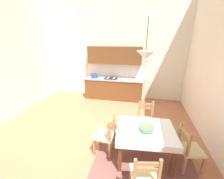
# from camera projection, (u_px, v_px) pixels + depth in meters

# --- Properties ---
(ground_plane) EXTENTS (6.36, 6.88, 0.10)m
(ground_plane) POSITION_uv_depth(u_px,v_px,m) (91.00, 141.00, 3.83)
(ground_plane) COLOR #B7704C
(wall_back) EXTENTS (6.36, 0.12, 4.26)m
(wall_back) POSITION_uv_depth(u_px,v_px,m) (114.00, 48.00, 6.04)
(wall_back) COLOR silver
(wall_back) RESTS_ON ground_plane
(area_rug) EXTENTS (2.10, 1.60, 0.01)m
(area_rug) POSITION_uv_depth(u_px,v_px,m) (143.00, 161.00, 3.14)
(area_rug) COLOR brown
(area_rug) RESTS_ON ground_plane
(kitchen_cabinetry) EXTENTS (2.45, 0.63, 2.20)m
(kitchen_cabinetry) POSITION_uv_depth(u_px,v_px,m) (114.00, 79.00, 6.15)
(kitchen_cabinetry) COLOR brown
(kitchen_cabinetry) RESTS_ON ground_plane
(dining_table) EXTENTS (1.26, 1.06, 0.75)m
(dining_table) POSITION_uv_depth(u_px,v_px,m) (145.00, 135.00, 3.02)
(dining_table) COLOR brown
(dining_table) RESTS_ON ground_plane
(dining_chair_kitchen_side) EXTENTS (0.47, 0.47, 0.93)m
(dining_chair_kitchen_side) POSITION_uv_depth(u_px,v_px,m) (146.00, 120.00, 3.89)
(dining_chair_kitchen_side) COLOR #D1BC89
(dining_chair_kitchen_side) RESTS_ON ground_plane
(dining_chair_tv_side) EXTENTS (0.44, 0.44, 0.93)m
(dining_chair_tv_side) POSITION_uv_depth(u_px,v_px,m) (106.00, 135.00, 3.27)
(dining_chair_tv_side) COLOR #D1BC89
(dining_chair_tv_side) RESTS_ON ground_plane
(dining_chair_window_side) EXTENTS (0.50, 0.50, 0.93)m
(dining_chair_window_side) POSITION_uv_depth(u_px,v_px,m) (189.00, 149.00, 2.87)
(dining_chair_window_side) COLOR #D1BC89
(dining_chair_window_side) RESTS_ON ground_plane
(dining_chair_camera_side) EXTENTS (0.49, 0.49, 0.93)m
(dining_chair_camera_side) POSITION_uv_depth(u_px,v_px,m) (144.00, 176.00, 2.31)
(dining_chair_camera_side) COLOR #D1BC89
(dining_chair_camera_side) RESTS_ON ground_plane
(fruit_bowl) EXTENTS (0.30, 0.30, 0.12)m
(fruit_bowl) POSITION_uv_depth(u_px,v_px,m) (146.00, 128.00, 2.92)
(fruit_bowl) COLOR #4C7F5B
(fruit_bowl) RESTS_ON dining_table
(pendant_lamp) EXTENTS (0.32, 0.32, 0.81)m
(pendant_lamp) POSITION_uv_depth(u_px,v_px,m) (146.00, 56.00, 2.52)
(pendant_lamp) COLOR black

